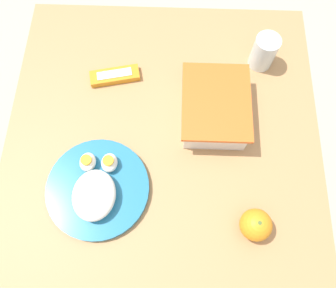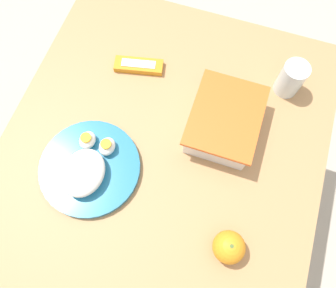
{
  "view_description": "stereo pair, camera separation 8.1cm",
  "coord_description": "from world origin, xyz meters",
  "px_view_note": "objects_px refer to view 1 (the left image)",
  "views": [
    {
      "loc": [
        0.25,
        0.02,
        1.51
      ],
      "look_at": [
        -0.04,
        0.01,
        0.75
      ],
      "focal_mm": 35.0,
      "sensor_mm": 36.0,
      "label": 1
    },
    {
      "loc": [
        0.23,
        0.1,
        1.51
      ],
      "look_at": [
        -0.04,
        0.01,
        0.75
      ],
      "focal_mm": 35.0,
      "sensor_mm": 36.0,
      "label": 2
    }
  ],
  "objects_px": {
    "rice_plate": "(97,189)",
    "food_container": "(214,109)",
    "candy_bar": "(115,76)",
    "orange_fruit": "(256,225)",
    "drinking_glass": "(264,52)"
  },
  "relations": [
    {
      "from": "orange_fruit",
      "to": "rice_plate",
      "type": "xyz_separation_m",
      "value": [
        -0.07,
        -0.37,
        -0.02
      ]
    },
    {
      "from": "food_container",
      "to": "orange_fruit",
      "type": "height_order",
      "value": "food_container"
    },
    {
      "from": "candy_bar",
      "to": "drinking_glass",
      "type": "relative_size",
      "value": 1.44
    },
    {
      "from": "rice_plate",
      "to": "candy_bar",
      "type": "height_order",
      "value": "rice_plate"
    },
    {
      "from": "orange_fruit",
      "to": "drinking_glass",
      "type": "bearing_deg",
      "value": 174.2
    },
    {
      "from": "candy_bar",
      "to": "rice_plate",
      "type": "bearing_deg",
      "value": -2.2
    },
    {
      "from": "candy_bar",
      "to": "food_container",
      "type": "bearing_deg",
      "value": 68.74
    },
    {
      "from": "food_container",
      "to": "rice_plate",
      "type": "relative_size",
      "value": 0.86
    },
    {
      "from": "rice_plate",
      "to": "drinking_glass",
      "type": "relative_size",
      "value": 2.53
    },
    {
      "from": "rice_plate",
      "to": "food_container",
      "type": "bearing_deg",
      "value": 127.38
    },
    {
      "from": "food_container",
      "to": "orange_fruit",
      "type": "relative_size",
      "value": 2.91
    },
    {
      "from": "rice_plate",
      "to": "candy_bar",
      "type": "xyz_separation_m",
      "value": [
        -0.32,
        0.01,
        -0.01
      ]
    },
    {
      "from": "orange_fruit",
      "to": "candy_bar",
      "type": "height_order",
      "value": "orange_fruit"
    },
    {
      "from": "food_container",
      "to": "orange_fruit",
      "type": "distance_m",
      "value": 0.3
    },
    {
      "from": "drinking_glass",
      "to": "rice_plate",
      "type": "bearing_deg",
      "value": -47.35
    }
  ]
}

